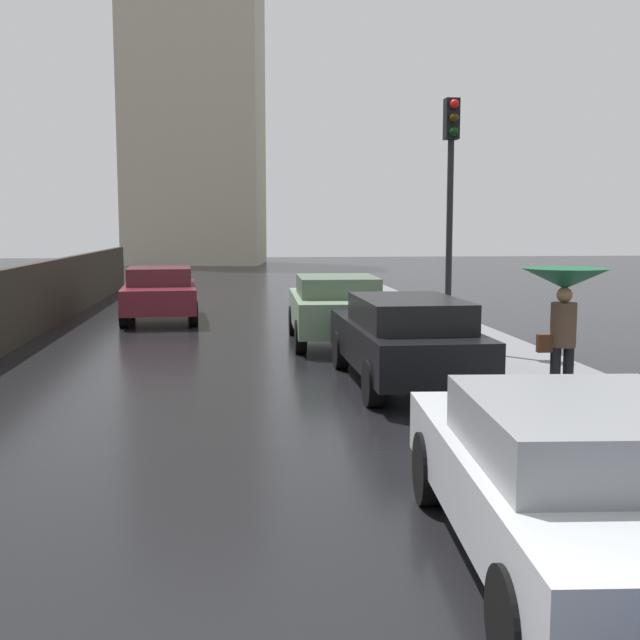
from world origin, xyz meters
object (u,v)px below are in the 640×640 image
traffic_light (451,179)px  car_black_mid_road (405,338)px  car_green_far_lane (336,307)px  pedestrian_with_umbrella_far (564,292)px  car_silver_behind_camera (579,479)px  car_maroon_far_ahead (160,293)px

traffic_light → car_black_mid_road: bearing=-118.4°
car_green_far_lane → pedestrian_with_umbrella_far: 7.08m
car_silver_behind_camera → car_green_far_lane: size_ratio=1.06×
car_black_mid_road → car_maroon_far_ahead: size_ratio=1.06×
car_black_mid_road → pedestrian_with_umbrella_far: (1.68, -2.11, 0.88)m
car_maroon_far_ahead → car_green_far_lane: car_green_far_lane is taller
car_silver_behind_camera → car_green_far_lane: car_green_far_lane is taller
car_silver_behind_camera → pedestrian_with_umbrella_far: 5.17m
car_black_mid_road → pedestrian_with_umbrella_far: pedestrian_with_umbrella_far is taller
car_green_far_lane → car_maroon_far_ahead: bearing=133.6°
car_silver_behind_camera → car_maroon_far_ahead: bearing=109.6°
car_maroon_far_ahead → pedestrian_with_umbrella_far: bearing=115.4°
pedestrian_with_umbrella_far → traffic_light: size_ratio=0.38×
car_silver_behind_camera → pedestrian_with_umbrella_far: (1.88, 4.73, 0.94)m
car_black_mid_road → car_maroon_far_ahead: (-4.62, 9.14, -0.02)m
pedestrian_with_umbrella_far → car_green_far_lane: bearing=108.8°
car_silver_behind_camera → traffic_light: 9.96m
car_green_far_lane → pedestrian_with_umbrella_far: pedestrian_with_umbrella_far is taller
car_black_mid_road → traffic_light: traffic_light is taller
car_maroon_far_ahead → car_silver_behind_camera: size_ratio=0.98×
traffic_light → car_green_far_lane: bearing=134.2°
car_maroon_far_ahead → car_silver_behind_camera: (4.43, -15.98, -0.04)m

